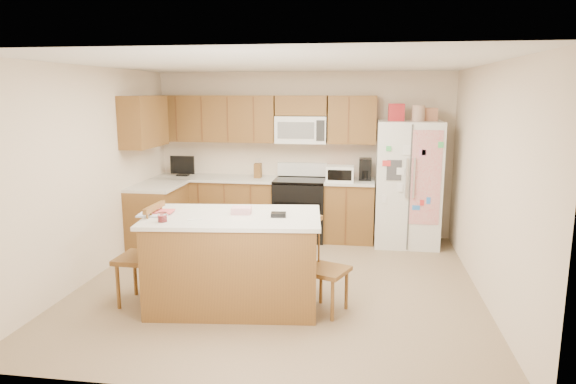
% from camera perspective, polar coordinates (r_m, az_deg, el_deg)
% --- Properties ---
extents(ground, '(4.50, 4.50, 0.00)m').
position_cam_1_polar(ground, '(6.08, -0.99, -10.18)').
color(ground, '#817251').
rests_on(ground, ground).
extents(room_shell, '(4.60, 4.60, 2.52)m').
position_cam_1_polar(room_shell, '(5.72, -1.04, 3.41)').
color(room_shell, beige).
rests_on(room_shell, ground).
extents(cabinetry, '(3.36, 1.56, 2.15)m').
position_cam_1_polar(cabinetry, '(7.73, -6.01, 1.42)').
color(cabinetry, brown).
rests_on(cabinetry, ground).
extents(stove, '(0.76, 0.65, 1.13)m').
position_cam_1_polar(stove, '(7.78, 1.35, -1.78)').
color(stove, black).
rests_on(stove, ground).
extents(refrigerator, '(0.90, 0.79, 2.04)m').
position_cam_1_polar(refrigerator, '(7.59, 13.15, 1.06)').
color(refrigerator, white).
rests_on(refrigerator, ground).
extents(island, '(1.90, 1.22, 1.06)m').
position_cam_1_polar(island, '(5.39, -6.03, -7.53)').
color(island, brown).
rests_on(island, ground).
extents(windsor_chair_left, '(0.45, 0.48, 1.07)m').
position_cam_1_polar(windsor_chair_left, '(5.60, -15.86, -6.97)').
color(windsor_chair_left, brown).
rests_on(windsor_chair_left, ground).
extents(windsor_chair_back, '(0.43, 0.41, 0.87)m').
position_cam_1_polar(windsor_chair_back, '(6.05, -4.24, -6.18)').
color(windsor_chair_back, brown).
rests_on(windsor_chair_back, ground).
extents(windsor_chair_right, '(0.52, 0.53, 0.95)m').
position_cam_1_polar(windsor_chair_right, '(5.23, 4.08, -8.54)').
color(windsor_chair_right, brown).
rests_on(windsor_chair_right, ground).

